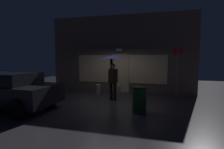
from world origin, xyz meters
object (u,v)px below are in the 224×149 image
Objects in this scene: parked_car at (7,90)px; sidewalk_bollard_2 at (98,90)px; person_with_umbrella at (113,65)px; sidewalk_bollard at (118,90)px; street_sign_post at (177,70)px; trash_bin at (139,99)px.

parked_car is 7.48× the size of sidewalk_bollard_2.
person_with_umbrella is 1.95m from sidewalk_bollard_2.
sidewalk_bollard is 0.84× the size of sidewalk_bollard_2.
street_sign_post is 2.89m from trash_bin.
street_sign_post is at bearing 27.62° from parked_car.
street_sign_post reaches higher than sidewalk_bollard.
sidewalk_bollard_2 is 0.59× the size of trash_bin.
person_with_umbrella reaches higher than sidewalk_bollard.
parked_car reaches higher than trash_bin.
trash_bin is (2.40, -2.40, 0.20)m from sidewalk_bollard_2.
person_with_umbrella is 0.51× the size of parked_car.
person_with_umbrella is 2.98m from street_sign_post.
trash_bin is (1.39, -2.80, 0.24)m from sidewalk_bollard.
street_sign_post reaches higher than trash_bin.
sidewalk_bollard_2 reaches higher than sidewalk_bollard.
sidewalk_bollard is at bearing 21.54° from sidewalk_bollard_2.
person_with_umbrella is 3.78× the size of sidewalk_bollard_2.
sidewalk_bollard is at bearing 46.90° from parked_car.
parked_car is at bearing -136.29° from sidewalk_bollard.
person_with_umbrella is at bearing 34.36° from parked_car.
sidewalk_bollard is at bearing 17.17° from person_with_umbrella.
sidewalk_bollard is 0.49× the size of trash_bin.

